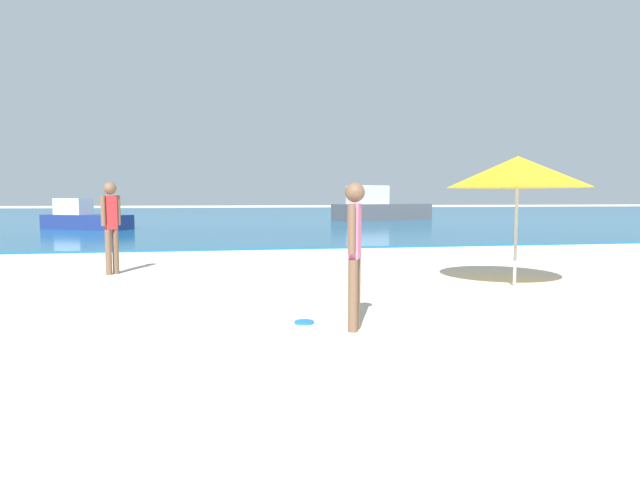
# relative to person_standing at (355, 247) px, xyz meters

# --- Properties ---
(water) EXTENTS (160.00, 60.00, 0.06)m
(water) POSITION_rel_person_standing_xyz_m (-0.02, 39.04, -0.90)
(water) COLOR #14567F
(water) RESTS_ON ground
(person_standing) EXTENTS (0.22, 0.35, 1.64)m
(person_standing) POSITION_rel_person_standing_xyz_m (0.00, 0.00, 0.00)
(person_standing) COLOR brown
(person_standing) RESTS_ON ground
(frisbee) EXTENTS (0.23, 0.23, 0.03)m
(frisbee) POSITION_rel_person_standing_xyz_m (-0.50, 0.40, -0.92)
(frisbee) COLOR blue
(frisbee) RESTS_ON ground
(person_distant) EXTENTS (0.31, 0.32, 1.77)m
(person_distant) POSITION_rel_person_standing_xyz_m (-3.59, 4.91, 0.07)
(person_distant) COLOR brown
(person_distant) RESTS_ON ground
(boat_near) EXTENTS (4.19, 3.06, 1.38)m
(boat_near) POSITION_rel_person_standing_xyz_m (-7.79, 19.14, -0.39)
(boat_near) COLOR navy
(boat_near) RESTS_ON water
(boat_far) EXTENTS (6.66, 4.01, 2.16)m
(boat_far) POSITION_rel_person_standing_xyz_m (7.90, 25.86, -0.13)
(boat_far) COLOR #4C4C51
(boat_far) RESTS_ON water
(beach_umbrella) EXTENTS (2.26, 2.26, 2.15)m
(beach_umbrella) POSITION_rel_person_standing_xyz_m (3.31, 2.33, 0.96)
(beach_umbrella) COLOR #B7B7BC
(beach_umbrella) RESTS_ON ground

